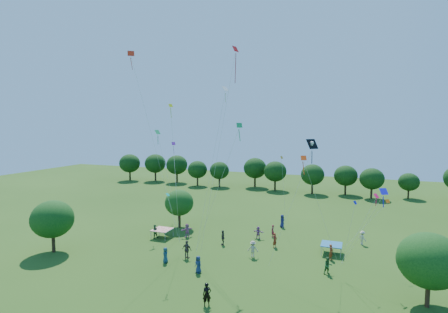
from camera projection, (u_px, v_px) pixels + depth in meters
near_tree_west at (52, 219)px, 38.60m from camera, size 4.58×4.58×5.82m
near_tree_north at (179, 203)px, 47.93m from camera, size 3.94×3.94×5.25m
near_tree_east at (429, 261)px, 26.90m from camera, size 4.74×4.74×5.87m
treeline at (285, 172)px, 74.66m from camera, size 88.01×8.77×6.77m
tent_red_stripe at (162, 230)px, 43.77m from camera, size 2.20×2.20×1.10m
tent_blue at (332, 245)px, 38.33m from camera, size 2.20×2.20×1.10m
man_in_black at (207, 295)px, 27.29m from camera, size 0.82×0.73×1.86m
crowd_person_0 at (198, 264)px, 33.41m from camera, size 0.92×0.76×1.65m
crowd_person_1 at (331, 252)px, 36.57m from camera, size 0.60×0.73×1.67m
crowd_person_2 at (328, 266)px, 33.08m from camera, size 0.94×0.78×1.67m
crowd_person_3 at (253, 249)px, 37.36m from camera, size 1.21×0.62×1.78m
crowd_person_4 at (187, 249)px, 37.01m from camera, size 1.21×0.71×1.93m
crowd_person_5 at (187, 230)px, 44.02m from camera, size 1.42×1.64×1.73m
crowd_person_6 at (282, 221)px, 48.11m from camera, size 0.89×1.00×1.80m
crowd_person_7 at (273, 231)px, 44.13m from camera, size 0.47×0.63×1.54m
crowd_person_8 at (155, 231)px, 43.66m from camera, size 0.93×0.87×1.68m
crowd_person_9 at (362, 238)px, 41.26m from camera, size 1.06×1.15×1.66m
crowd_person_10 at (223, 238)px, 41.17m from camera, size 0.73×1.12×1.76m
crowd_person_11 at (258, 233)px, 43.44m from camera, size 1.49×0.69×1.54m
crowd_person_12 at (165, 255)px, 35.86m from camera, size 0.81×0.89×1.60m
crowd_person_13 at (275, 240)px, 40.27m from camera, size 0.61×0.74×1.71m
pirate_kite at (311, 147)px, 31.82m from camera, size 3.95×2.85×11.56m
red_high_kite at (230, 86)px, 35.56m from camera, size 2.97×3.31×20.86m
small_kite_0 at (141, 94)px, 36.03m from camera, size 4.34×2.90×20.38m
small_kite_1 at (378, 211)px, 34.67m from camera, size 4.17×0.79×5.56m
small_kite_2 at (283, 174)px, 44.96m from camera, size 0.97×0.75×8.81m
small_kite_3 at (230, 155)px, 32.20m from camera, size 5.29×1.42×13.04m
small_kite_4 at (352, 217)px, 31.22m from camera, size 1.12×0.59×6.14m
small_kite_5 at (174, 157)px, 53.21m from camera, size 4.91×7.63×10.15m
small_kite_6 at (220, 118)px, 35.93m from camera, size 2.44×3.21×16.84m
small_kite_7 at (169, 200)px, 42.23m from camera, size 0.52×1.86×4.64m
small_kite_8 at (371, 207)px, 31.31m from camera, size 3.14×1.11×6.72m
small_kite_9 at (312, 185)px, 28.37m from camera, size 2.92×5.37×10.46m
small_kite_10 at (173, 142)px, 37.25m from camera, size 0.89×0.65×15.06m
small_kite_11 at (160, 144)px, 46.62m from camera, size 3.07×0.78×12.16m
small_kite_12 at (375, 208)px, 25.89m from camera, size 3.07×6.56×8.39m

